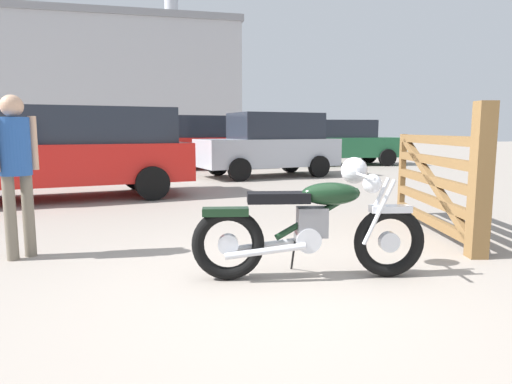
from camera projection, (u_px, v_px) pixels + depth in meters
name	position (u px, v px, depth m)	size (l,w,h in m)	color
ground_plane	(287.00, 292.00, 3.74)	(80.00, 80.00, 0.00)	gray
vintage_motorcycle	(315.00, 223.00, 4.05)	(2.07, 0.73, 1.07)	black
timber_gate	(442.00, 180.00, 5.56)	(0.70, 2.50, 1.60)	brown
bystander	(15.00, 160.00, 4.59)	(0.38, 0.31, 1.66)	#706656
dark_sedan_left	(182.00, 142.00, 15.34)	(4.13, 2.35, 1.78)	black
silver_sedan_mid	(270.00, 144.00, 12.90)	(4.14, 2.38, 1.78)	black
white_estate_far	(69.00, 149.00, 8.73)	(4.94, 2.59, 1.74)	black
pale_sedan_back	(27.00, 145.00, 12.08)	(3.92, 1.86, 1.78)	black
blue_hatchback_right	(344.00, 143.00, 17.17)	(4.34, 2.20, 1.67)	black
red_hatchback_near	(284.00, 140.00, 21.30)	(4.26, 2.04, 1.67)	black
industrial_building	(113.00, 84.00, 36.83)	(19.74, 9.85, 18.89)	#B2B2B7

